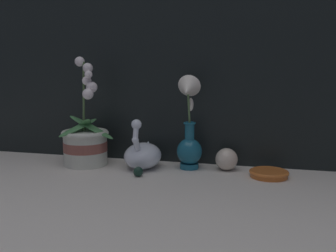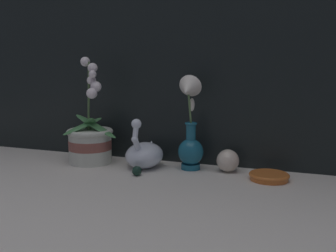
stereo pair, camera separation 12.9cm
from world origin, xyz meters
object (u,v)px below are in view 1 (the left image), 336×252
object	(u,v)px
swan_figurine	(143,154)
amber_dish	(269,173)
blue_vase	(189,133)
glass_sphere	(227,159)
orchid_potted_plant	(85,141)

from	to	relation	value
swan_figurine	amber_dish	bearing A→B (deg)	-0.94
blue_vase	glass_sphere	world-z (taller)	blue_vase
swan_figurine	amber_dish	size ratio (longest dim) A/B	1.48
amber_dish	orchid_potted_plant	bearing A→B (deg)	179.63
glass_sphere	amber_dish	xyz separation A→B (m)	(0.14, -0.05, -0.03)
blue_vase	glass_sphere	xyz separation A→B (m)	(0.13, 0.02, -0.09)
swan_figurine	glass_sphere	size ratio (longest dim) A/B	2.44
orchid_potted_plant	swan_figurine	world-z (taller)	orchid_potted_plant
orchid_potted_plant	glass_sphere	world-z (taller)	orchid_potted_plant
orchid_potted_plant	amber_dish	bearing A→B (deg)	-0.37
amber_dish	glass_sphere	bearing A→B (deg)	159.97
orchid_potted_plant	blue_vase	xyz separation A→B (m)	(0.37, 0.03, 0.04)
blue_vase	glass_sphere	size ratio (longest dim) A/B	4.24
blue_vase	amber_dish	xyz separation A→B (m)	(0.27, -0.03, -0.11)
orchid_potted_plant	amber_dish	xyz separation A→B (m)	(0.64, -0.00, -0.07)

